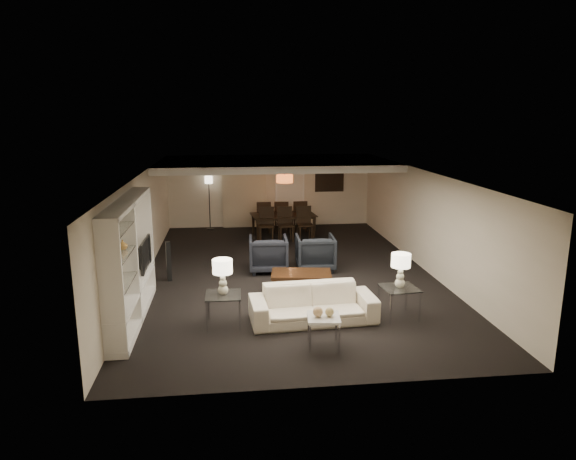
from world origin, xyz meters
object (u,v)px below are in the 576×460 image
(chair_nr, at_px, (305,224))
(dining_table, at_px, (284,225))
(pendant_light, at_px, (285,179))
(table_lamp_left, at_px, (223,277))
(vase_blue, at_px, (117,283))
(chair_fm, at_px, (281,216))
(floor_speaker, at_px, (169,261))
(coffee_table, at_px, (301,283))
(sofa, at_px, (313,304))
(chair_nm, at_px, (286,224))
(side_table_left, at_px, (224,310))
(marble_table, at_px, (323,331))
(television, at_px, (140,254))
(armchair_left, at_px, (268,254))
(floor_lamp, at_px, (209,203))
(side_table_right, at_px, (399,302))
(vase_amber, at_px, (123,245))
(chair_fr, at_px, (299,216))
(table_lamp_right, at_px, (400,271))
(chair_nl, at_px, (266,225))
(armchair_right, at_px, (315,252))
(chair_fl, at_px, (264,217))

(chair_nr, bearing_deg, dining_table, 129.99)
(pendant_light, relative_size, table_lamp_left, 0.77)
(vase_blue, height_order, chair_fm, vase_blue)
(floor_speaker, relative_size, chair_fm, 0.91)
(coffee_table, xyz_separation_m, vase_blue, (-3.43, -2.33, 0.91))
(sofa, distance_m, chair_nm, 6.32)
(side_table_left, xyz_separation_m, marble_table, (1.70, -1.10, -0.03))
(television, height_order, chair_fm, television)
(side_table_left, bearing_deg, chair_nm, 73.42)
(armchair_left, xyz_separation_m, floor_lamp, (-1.62, 4.98, 0.47))
(marble_table, height_order, vase_blue, vase_blue)
(table_lamp_left, xyz_separation_m, floor_lamp, (-0.52, 8.28, -0.04))
(armchair_left, relative_size, vase_blue, 5.42)
(side_table_right, height_order, chair_nm, chair_nm)
(floor_speaker, relative_size, floor_lamp, 0.53)
(vase_amber, height_order, chair_fr, vase_amber)
(vase_blue, bearing_deg, table_lamp_right, 8.07)
(floor_speaker, distance_m, chair_nm, 4.75)
(marble_table, xyz_separation_m, chair_nm, (0.18, 7.42, 0.26))
(vase_blue, xyz_separation_m, chair_nm, (3.62, 7.05, -0.62))
(pendant_light, height_order, floor_lamp, pendant_light)
(side_table_left, height_order, vase_amber, vase_amber)
(pendant_light, bearing_deg, side_table_right, -76.97)
(table_lamp_left, relative_size, marble_table, 1.24)
(pendant_light, xyz_separation_m, side_table_left, (-1.88, -6.58, -1.61))
(pendant_light, height_order, coffee_table, pendant_light)
(vase_amber, distance_m, dining_table, 8.04)
(pendant_light, bearing_deg, television, -124.57)
(side_table_left, height_order, chair_nl, chair_nl)
(sofa, distance_m, chair_nl, 6.33)
(coffee_table, bearing_deg, chair_nr, 80.60)
(armchair_right, bearing_deg, vase_amber, 42.28)
(coffee_table, distance_m, marble_table, 2.70)
(side_table_right, xyz_separation_m, vase_blue, (-5.13, -0.73, 0.84))
(pendant_light, xyz_separation_m, chair_fr, (0.61, 1.03, -1.39))
(vase_blue, height_order, chair_nr, vase_blue)
(floor_speaker, bearing_deg, table_lamp_right, -45.87)
(television, bearing_deg, side_table_left, -129.18)
(side_table_left, bearing_deg, marble_table, -32.91)
(coffee_table, xyz_separation_m, marble_table, (0.00, -2.70, 0.04))
(floor_speaker, xyz_separation_m, chair_fm, (3.19, 4.82, 0.05))
(armchair_right, bearing_deg, table_lamp_left, 57.32)
(vase_amber, bearing_deg, side_table_right, 1.06)
(coffee_table, height_order, television, television)
(chair_nr, xyz_separation_m, chair_fl, (-1.20, 1.30, 0.00))
(vase_blue, xyz_separation_m, chair_nl, (3.02, 7.05, -0.62))
(side_table_right, distance_m, marble_table, 2.03)
(armchair_left, relative_size, chair_nl, 0.92)
(floor_speaker, height_order, dining_table, floor_speaker)
(table_lamp_left, bearing_deg, side_table_left, 0.00)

